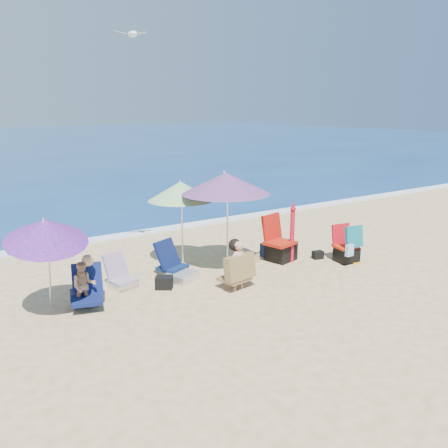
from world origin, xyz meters
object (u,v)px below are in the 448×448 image
umbrella_turquoise (226,183)px  furled_umbrella (292,230)px  seagull (132,34)px  umbrella_blue (46,231)px  person_left (85,285)px  chair_navy (177,269)px  chair_rainbow (121,278)px  camp_chair_right (347,249)px  umbrella_striped (181,191)px  camp_chair_left (280,247)px  person_center (238,266)px

umbrella_turquoise → furled_umbrella: 1.99m
seagull → umbrella_turquoise: bearing=-43.9°
umbrella_turquoise → umbrella_blue: 3.88m
person_left → umbrella_turquoise: bearing=6.4°
umbrella_blue → chair_navy: umbrella_blue is taller
chair_rainbow → person_left: bearing=-144.7°
camp_chair_right → chair_rainbow: bearing=163.9°
umbrella_turquoise → person_left: umbrella_turquoise is taller
umbrella_turquoise → umbrella_blue: (-3.83, -0.41, -0.40)m
chair_navy → seagull: 4.92m
umbrella_striped → camp_chair_right: umbrella_striped is taller
camp_chair_right → umbrella_striped: bearing=148.8°
umbrella_striped → umbrella_blue: (-3.20, -1.24, -0.17)m
umbrella_turquoise → furled_umbrella: umbrella_turquoise is taller
umbrella_striped → chair_rainbow: umbrella_striped is taller
camp_chair_left → camp_chair_right: camp_chair_left is taller
seagull → chair_navy: bearing=-80.4°
person_center → person_left: (-2.79, 0.75, -0.04)m
seagull → chair_rainbow: bearing=-131.4°
umbrella_blue → chair_rainbow: (1.51, 0.70, -1.36)m
umbrella_turquoise → person_left: (-3.26, -0.37, -1.48)m
umbrella_blue → chair_navy: 3.00m
camp_chair_right → person_left: (-5.87, 0.77, 0.12)m
umbrella_striped → camp_chair_left: bearing=-25.9°
chair_rainbow → camp_chair_right: bearing=-16.1°
umbrella_turquoise → person_center: bearing=-112.7°
person_left → seagull: bearing=42.6°
camp_chair_right → person_center: size_ratio=0.90×
furled_umbrella → chair_rainbow: size_ratio=1.96×
camp_chair_right → furled_umbrella: bearing=145.1°
chair_rainbow → camp_chair_left: size_ratio=0.66×
furled_umbrella → camp_chair_right: (1.05, -0.73, -0.45)m
camp_chair_right → umbrella_blue: bearing=173.6°
umbrella_blue → person_left: (0.58, 0.05, -1.09)m
furled_umbrella → camp_chair_right: 1.35m
camp_chair_right → seagull: (-4.02, 2.48, 4.63)m
umbrella_turquoise → person_center: size_ratio=2.18×
chair_navy → camp_chair_left: camp_chair_left is taller
chair_navy → person_center: person_center is taller
chair_navy → umbrella_striped: bearing=53.8°
umbrella_blue → furled_umbrella: size_ratio=1.33×
chair_navy → chair_rainbow: size_ratio=1.44×
camp_chair_right → person_center: 3.09m
chair_rainbow → umbrella_blue: bearing=-155.0°
umbrella_turquoise → chair_navy: 2.09m
umbrella_turquoise → seagull: size_ratio=3.24×
chair_navy → chair_rainbow: bearing=169.6°
chair_navy → umbrella_blue: bearing=-169.5°
camp_chair_left → camp_chair_right: (1.21, -0.97, 0.00)m
person_left → seagull: (1.86, 1.71, 4.51)m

